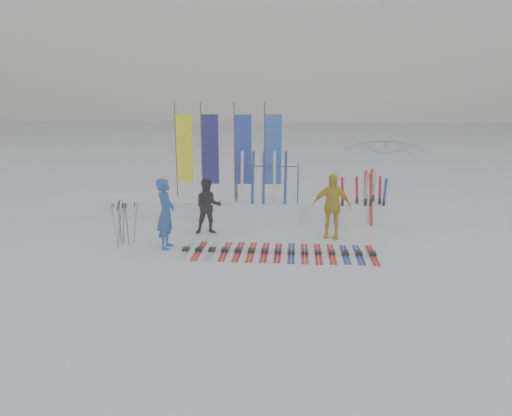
# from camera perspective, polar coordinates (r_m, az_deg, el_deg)

# --- Properties ---
(ground) EXTENTS (120.00, 120.00, 0.00)m
(ground) POSITION_cam_1_polar(r_m,az_deg,el_deg) (12.47, -1.52, -6.13)
(ground) COLOR white
(ground) RESTS_ON ground
(snow_bank) EXTENTS (14.00, 1.60, 0.60)m
(snow_bank) POSITION_cam_1_polar(r_m,az_deg,el_deg) (16.79, 0.15, -0.00)
(snow_bank) COLOR white
(snow_bank) RESTS_ON ground
(person_blue) EXTENTS (0.46, 0.70, 1.90)m
(person_blue) POSITION_cam_1_polar(r_m,az_deg,el_deg) (13.49, -10.28, -0.64)
(person_blue) COLOR #1B4DA3
(person_blue) RESTS_ON ground
(person_black) EXTENTS (0.93, 0.80, 1.64)m
(person_black) POSITION_cam_1_polar(r_m,az_deg,el_deg) (14.74, -5.48, 0.17)
(person_black) COLOR black
(person_black) RESTS_ON ground
(person_yellow) EXTENTS (1.15, 0.59, 1.87)m
(person_yellow) POSITION_cam_1_polar(r_m,az_deg,el_deg) (14.40, 8.64, 0.24)
(person_yellow) COLOR gold
(person_yellow) RESTS_ON ground
(tent_canopy) EXTENTS (3.12, 3.17, 2.67)m
(tent_canopy) POSITION_cam_1_polar(r_m,az_deg,el_deg) (17.50, 14.44, 3.57)
(tent_canopy) COLOR white
(tent_canopy) RESTS_ON ground
(ski_row) EXTENTS (5.04, 1.70, 0.07)m
(ski_row) POSITION_cam_1_polar(r_m,az_deg,el_deg) (13.11, 2.54, -5.01)
(ski_row) COLOR silver
(ski_row) RESTS_ON ground
(pole_cluster) EXTENTS (0.67, 0.87, 1.22)m
(pole_cluster) POSITION_cam_1_polar(r_m,az_deg,el_deg) (14.21, -14.96, -1.68)
(pole_cluster) COLOR #595B60
(pole_cluster) RESTS_ON ground
(feather_flags) EXTENTS (3.58, 0.21, 3.20)m
(feather_flags) POSITION_cam_1_polar(r_m,az_deg,el_deg) (16.72, -3.38, 6.68)
(feather_flags) COLOR #383A3F
(feather_flags) RESTS_ON ground
(ski_rack) EXTENTS (2.04, 0.80, 1.23)m
(ski_rack) POSITION_cam_1_polar(r_m,az_deg,el_deg) (16.16, 1.27, 3.40)
(ski_rack) COLOR #383A3F
(ski_rack) RESTS_ON ground
(upright_skis) EXTENTS (1.64, 1.08, 1.68)m
(upright_skis) POSITION_cam_1_polar(r_m,az_deg,el_deg) (16.39, 12.02, 1.12)
(upright_skis) COLOR navy
(upright_skis) RESTS_ON ground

